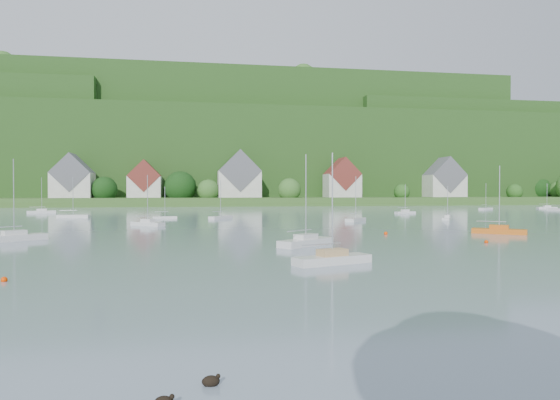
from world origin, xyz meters
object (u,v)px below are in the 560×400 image
Objects in this scene: near_sailboat_3 at (306,241)px; near_sailboat_6 at (14,237)px; near_sailboat_5 at (499,230)px; near_sailboat_2 at (332,258)px.

near_sailboat_6 is at bearing 122.45° from near_sailboat_3.
near_sailboat_6 is (-57.24, 0.54, 0.01)m from near_sailboat_5.
near_sailboat_6 is at bearing 123.32° from near_sailboat_2.
near_sailboat_2 is at bearing -103.37° from near_sailboat_5.
near_sailboat_3 is at bearing -57.83° from near_sailboat_6.
near_sailboat_3 is 28.65m from near_sailboat_5.
near_sailboat_3 is at bearing -122.24° from near_sailboat_5.
near_sailboat_6 reaches higher than near_sailboat_2.
near_sailboat_3 is 1.01× the size of near_sailboat_6.
near_sailboat_3 is at bearing 67.09° from near_sailboat_2.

